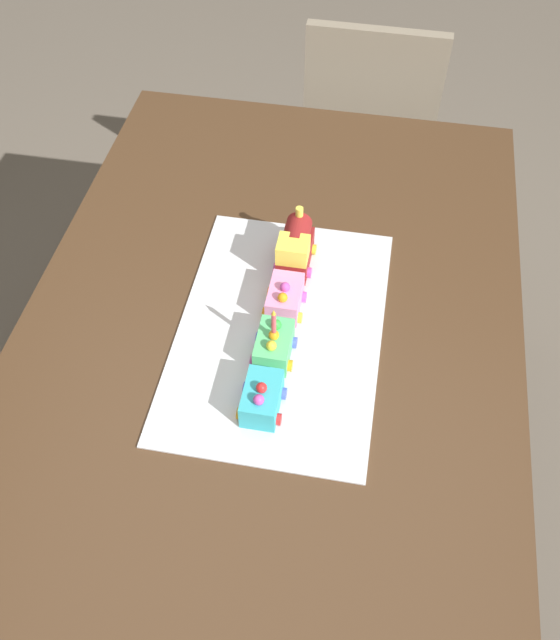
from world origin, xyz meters
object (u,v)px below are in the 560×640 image
dining_table (274,339)px  cake_car_hopper_turquoise (262,398)px  chair (370,125)px  cake_car_flatbed_mint_green (274,346)px  birthday_candle (274,321)px  cake_car_caboose_bubblegum (285,299)px  cake_locomotive (295,247)px

dining_table → cake_car_hopper_turquoise: bearing=5.4°
chair → cake_car_flatbed_mint_green: bearing=85.8°
chair → birthday_candle: 1.22m
chair → cake_car_flatbed_mint_green: 1.20m
chair → cake_car_caboose_bubblegum: chair is taller
dining_table → cake_locomotive: bearing=169.9°
cake_locomotive → chair: bearing=173.6°
chair → cake_car_caboose_bubblegum: (1.04, -0.10, 0.30)m
cake_car_caboose_bubblegum → cake_car_flatbed_mint_green: (0.12, 0.00, 0.00)m
dining_table → birthday_candle: 0.25m
chair → cake_car_hopper_turquoise: (1.27, -0.10, 0.30)m
dining_table → chair: (-1.03, 0.12, -0.16)m
cake_locomotive → dining_table: bearing=-10.1°
dining_table → birthday_candle: (0.12, 0.02, 0.21)m
cake_car_flatbed_mint_green → birthday_candle: size_ratio=1.61×
cake_car_hopper_turquoise → birthday_candle: 0.14m
cake_car_flatbed_mint_green → birthday_candle: 0.07m
cake_car_flatbed_mint_green → cake_car_hopper_turquoise: bearing=-0.0°
dining_table → cake_car_flatbed_mint_green: size_ratio=14.00×
birthday_candle → chair: bearing=175.0°
cake_car_hopper_turquoise → birthday_candle: bearing=-180.0°
cake_locomotive → cake_car_hopper_turquoise: size_ratio=1.40×
chair → cake_car_flatbed_mint_green: (1.15, -0.10, 0.30)m
dining_table → cake_car_hopper_turquoise: size_ratio=14.00×
cake_car_flatbed_mint_green → cake_car_hopper_turquoise: size_ratio=1.00×
dining_table → cake_locomotive: 0.20m
cake_car_caboose_bubblegum → cake_car_hopper_turquoise: size_ratio=1.00×
cake_car_flatbed_mint_green → cake_locomotive: bearing=-180.0°
chair → cake_car_flatbed_mint_green: chair is taller
dining_table → cake_car_flatbed_mint_green: bearing=10.6°
chair → cake_locomotive: same height
chair → cake_car_caboose_bubblegum: bearing=85.2°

